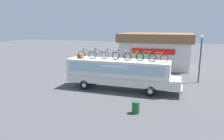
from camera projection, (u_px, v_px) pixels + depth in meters
ground_plane at (118, 89)px, 20.06m from camera, size 120.00×120.00×0.00m
bus at (119, 72)px, 19.65m from camera, size 10.67×2.42×2.88m
luggage_bag_1 at (80, 56)px, 20.53m from camera, size 0.46×0.55×0.41m
rooftop_bicycle_1 at (86, 55)px, 19.95m from camera, size 1.79×0.44×0.95m
rooftop_bicycle_2 at (98, 55)px, 19.94m from camera, size 1.69×0.44×0.95m
rooftop_bicycle_3 at (110, 55)px, 19.83m from camera, size 1.73×0.44×0.94m
rooftop_bicycle_4 at (121, 56)px, 19.21m from camera, size 1.78×0.44×0.94m
rooftop_bicycle_5 at (134, 56)px, 19.03m from camera, size 1.78×0.44×0.92m
rooftop_bicycle_6 at (146, 57)px, 18.68m from camera, size 1.73×0.44×0.94m
rooftop_bicycle_7 at (158, 58)px, 18.19m from camera, size 1.65×0.44×0.92m
roadside_building at (156, 50)px, 30.99m from camera, size 10.24×7.54×4.89m
trash_bin at (136, 107)px, 14.54m from camera, size 0.52×0.52×0.84m
street_lamp at (200, 56)px, 21.84m from camera, size 0.29×0.29×5.04m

